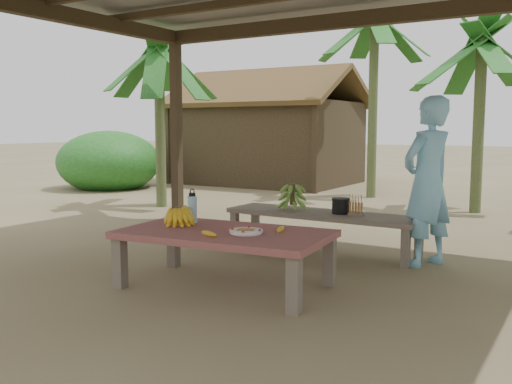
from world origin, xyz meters
The scene contains 16 objects.
ground centered at (0.00, 0.00, 0.00)m, with size 80.00×80.00×0.00m, color brown.
work_table centered at (-0.11, -0.36, 0.43)m, with size 1.89×1.17×0.50m.
bench centered at (0.02, 1.38, 0.39)m, with size 2.21×0.63×0.45m.
ripe_banana_bunch centered at (-0.66, -0.33, 0.59)m, with size 0.31×0.27×0.19m, color yellow, non-canonical shape.
plate centered at (0.12, -0.38, 0.52)m, with size 0.29×0.29×0.04m.
loose_banana_front centered at (-0.08, -0.63, 0.52)m, with size 0.04×0.15×0.04m, color yellow.
loose_banana_side centered at (0.32, -0.14, 0.52)m, with size 0.04×0.15×0.04m, color yellow.
water_flask centered at (-0.62, -0.16, 0.64)m, with size 0.09×0.09×0.33m.
green_banana_stalk centered at (-0.36, 1.38, 0.61)m, with size 0.29×0.29×0.33m, color #598C2D, non-canonical shape.
cooking_pot centered at (0.24, 1.40, 0.53)m, with size 0.19×0.19×0.16m, color black.
skewer_rack centered at (0.44, 1.32, 0.57)m, with size 0.18×0.08×0.24m, color #A57F47, non-canonical shape.
woman centered at (1.18, 1.35, 0.86)m, with size 0.62×0.41×1.71m, color #6BABCB.
hut centered at (-4.50, 8.00, 1.10)m, with size 4.40×3.43×2.85m.
banana_plant_n centered at (0.93, 5.41, 2.53)m, with size 1.80×1.80×3.02m.
banana_plant_nw centered at (-1.24, 6.47, 3.24)m, with size 1.80×1.80×3.75m.
banana_plant_w centered at (-3.95, 3.27, 2.48)m, with size 1.80×1.80×2.96m.
Camera 1 is at (2.66, -4.41, 1.40)m, focal length 40.00 mm.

